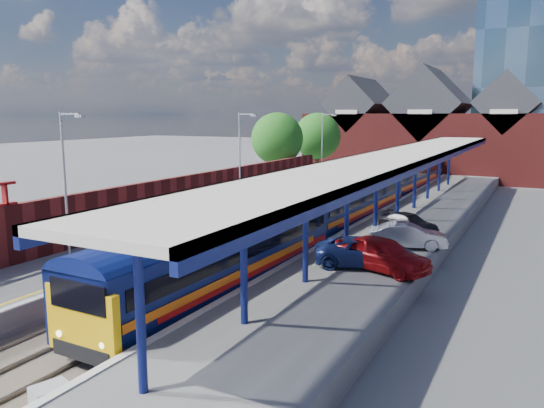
{
  "coord_description": "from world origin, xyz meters",
  "views": [
    {
      "loc": [
        13.54,
        -11.44,
        7.86
      ],
      "look_at": [
        -0.82,
        16.22,
        2.6
      ],
      "focal_mm": 35.0,
      "sensor_mm": 36.0,
      "label": 1
    }
  ],
  "objects_px": {
    "relay_cabinet": "(51,404)",
    "train": "(383,184)",
    "platform_sign": "(270,184)",
    "parked_car_silver": "(408,236)",
    "parked_car_dark": "(409,223)",
    "parked_car_blue": "(366,252)",
    "lamp_post_c": "(241,154)",
    "lamp_post_d": "(323,144)",
    "parked_car_red": "(382,254)",
    "lamp_post_b": "(67,177)"
  },
  "relations": [
    {
      "from": "parked_car_red",
      "to": "parked_car_blue",
      "type": "distance_m",
      "value": 0.92
    },
    {
      "from": "lamp_post_d",
      "to": "parked_car_silver",
      "type": "distance_m",
      "value": 26.46
    },
    {
      "from": "train",
      "to": "relay_cabinet",
      "type": "height_order",
      "value": "train"
    },
    {
      "from": "lamp_post_d",
      "to": "lamp_post_c",
      "type": "bearing_deg",
      "value": -90.0
    },
    {
      "from": "lamp_post_d",
      "to": "parked_car_red",
      "type": "height_order",
      "value": "lamp_post_d"
    },
    {
      "from": "relay_cabinet",
      "to": "parked_car_blue",
      "type": "bearing_deg",
      "value": 93.38
    },
    {
      "from": "lamp_post_b",
      "to": "lamp_post_d",
      "type": "distance_m",
      "value": 32.0
    },
    {
      "from": "relay_cabinet",
      "to": "train",
      "type": "bearing_deg",
      "value": 110.31
    },
    {
      "from": "train",
      "to": "parked_car_blue",
      "type": "xyz_separation_m",
      "value": [
        5.01,
        -20.61,
        -0.47
      ]
    },
    {
      "from": "platform_sign",
      "to": "parked_car_blue",
      "type": "height_order",
      "value": "platform_sign"
    },
    {
      "from": "lamp_post_c",
      "to": "lamp_post_d",
      "type": "relative_size",
      "value": 1.0
    },
    {
      "from": "lamp_post_d",
      "to": "parked_car_red",
      "type": "bearing_deg",
      "value": -63.02
    },
    {
      "from": "lamp_post_d",
      "to": "parked_car_red",
      "type": "xyz_separation_m",
      "value": [
        13.7,
        -26.92,
        -3.23
      ]
    },
    {
      "from": "lamp_post_c",
      "to": "parked_car_silver",
      "type": "distance_m",
      "value": 15.53
    },
    {
      "from": "train",
      "to": "parked_car_red",
      "type": "relative_size",
      "value": 14.65
    },
    {
      "from": "parked_car_dark",
      "to": "parked_car_blue",
      "type": "relative_size",
      "value": 0.81
    },
    {
      "from": "train",
      "to": "lamp_post_d",
      "type": "distance_m",
      "value": 10.26
    },
    {
      "from": "train",
      "to": "parked_car_silver",
      "type": "relative_size",
      "value": 16.66
    },
    {
      "from": "parked_car_red",
      "to": "parked_car_silver",
      "type": "height_order",
      "value": "parked_car_red"
    },
    {
      "from": "lamp_post_c",
      "to": "parked_car_blue",
      "type": "relative_size",
      "value": 1.49
    },
    {
      "from": "lamp_post_b",
      "to": "parked_car_dark",
      "type": "distance_m",
      "value": 18.99
    },
    {
      "from": "train",
      "to": "lamp_post_d",
      "type": "xyz_separation_m",
      "value": [
        -7.86,
        5.94,
        2.87
      ]
    },
    {
      "from": "parked_car_red",
      "to": "parked_car_silver",
      "type": "bearing_deg",
      "value": 17.78
    },
    {
      "from": "relay_cabinet",
      "to": "parked_car_dark",
      "type": "bearing_deg",
      "value": 98.44
    },
    {
      "from": "parked_car_silver",
      "to": "relay_cabinet",
      "type": "height_order",
      "value": "parked_car_silver"
    },
    {
      "from": "parked_car_red",
      "to": "relay_cabinet",
      "type": "bearing_deg",
      "value": -179.79
    },
    {
      "from": "parked_car_silver",
      "to": "lamp_post_d",
      "type": "bearing_deg",
      "value": 14.3
    },
    {
      "from": "relay_cabinet",
      "to": "lamp_post_d",
      "type": "bearing_deg",
      "value": 120.84
    },
    {
      "from": "platform_sign",
      "to": "parked_car_silver",
      "type": "bearing_deg",
      "value": -33.88
    },
    {
      "from": "platform_sign",
      "to": "parked_car_silver",
      "type": "height_order",
      "value": "platform_sign"
    },
    {
      "from": "lamp_post_c",
      "to": "parked_car_red",
      "type": "relative_size",
      "value": 1.55
    },
    {
      "from": "lamp_post_c",
      "to": "parked_car_blue",
      "type": "bearing_deg",
      "value": -39.35
    },
    {
      "from": "lamp_post_d",
      "to": "parked_car_blue",
      "type": "bearing_deg",
      "value": -64.14
    },
    {
      "from": "parked_car_red",
      "to": "parked_car_dark",
      "type": "relative_size",
      "value": 1.18
    },
    {
      "from": "parked_car_red",
      "to": "parked_car_blue",
      "type": "xyz_separation_m",
      "value": [
        -0.84,
        0.37,
        -0.11
      ]
    },
    {
      "from": "lamp_post_c",
      "to": "lamp_post_b",
      "type": "bearing_deg",
      "value": -90.0
    },
    {
      "from": "lamp_post_d",
      "to": "parked_car_red",
      "type": "relative_size",
      "value": 1.55
    },
    {
      "from": "parked_car_red",
      "to": "parked_car_dark",
      "type": "height_order",
      "value": "parked_car_red"
    },
    {
      "from": "train",
      "to": "parked_car_blue",
      "type": "bearing_deg",
      "value": -76.33
    },
    {
      "from": "platform_sign",
      "to": "parked_car_red",
      "type": "relative_size",
      "value": 0.56
    },
    {
      "from": "lamp_post_b",
      "to": "lamp_post_d",
      "type": "height_order",
      "value": "same"
    },
    {
      "from": "parked_car_dark",
      "to": "parked_car_red",
      "type": "bearing_deg",
      "value": -151.05
    },
    {
      "from": "lamp_post_c",
      "to": "parked_car_red",
      "type": "distance_m",
      "value": 17.81
    },
    {
      "from": "lamp_post_c",
      "to": "relay_cabinet",
      "type": "relative_size",
      "value": 7.0
    },
    {
      "from": "parked_car_blue",
      "to": "platform_sign",
      "type": "bearing_deg",
      "value": 22.63
    },
    {
      "from": "lamp_post_c",
      "to": "lamp_post_d",
      "type": "xyz_separation_m",
      "value": [
        0.0,
        16.0,
        0.0
      ]
    },
    {
      "from": "train",
      "to": "relay_cabinet",
      "type": "bearing_deg",
      "value": -88.08
    },
    {
      "from": "platform_sign",
      "to": "parked_car_dark",
      "type": "relative_size",
      "value": 0.65
    },
    {
      "from": "train",
      "to": "parked_car_dark",
      "type": "distance_m",
      "value": 13.6
    },
    {
      "from": "parked_car_dark",
      "to": "parked_car_blue",
      "type": "height_order",
      "value": "parked_car_blue"
    }
  ]
}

